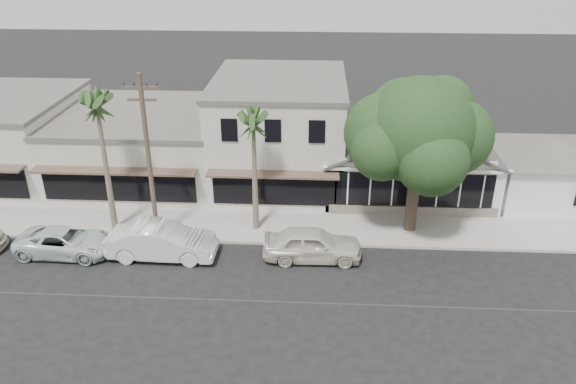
# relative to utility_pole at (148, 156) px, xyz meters

# --- Properties ---
(ground) EXTENTS (140.00, 140.00, 0.00)m
(ground) POSITION_rel_utility_pole_xyz_m (9.00, -5.20, -4.79)
(ground) COLOR black
(ground) RESTS_ON ground
(sidewalk_north) EXTENTS (90.00, 3.50, 0.15)m
(sidewalk_north) POSITION_rel_utility_pole_xyz_m (1.00, 1.55, -4.71)
(sidewalk_north) COLOR #9E9991
(sidewalk_north) RESTS_ON ground
(corner_shop) EXTENTS (10.40, 8.60, 5.10)m
(corner_shop) POSITION_rel_utility_pole_xyz_m (14.00, 7.27, -2.17)
(corner_shop) COLOR white
(corner_shop) RESTS_ON ground
(side_cottage) EXTENTS (6.00, 6.00, 3.00)m
(side_cottage) POSITION_rel_utility_pole_xyz_m (22.20, 6.30, -3.29)
(side_cottage) COLOR white
(side_cottage) RESTS_ON ground
(row_building_near) EXTENTS (8.00, 10.00, 6.50)m
(row_building_near) POSITION_rel_utility_pole_xyz_m (6.00, 8.30, -1.54)
(row_building_near) COLOR silver
(row_building_near) RESTS_ON ground
(row_building_midnear) EXTENTS (10.00, 10.00, 4.20)m
(row_building_midnear) POSITION_rel_utility_pole_xyz_m (-3.00, 8.30, -2.69)
(row_building_midnear) COLOR beige
(row_building_midnear) RESTS_ON ground
(utility_pole) EXTENTS (1.80, 0.24, 9.00)m
(utility_pole) POSITION_rel_utility_pole_xyz_m (0.00, 0.00, 0.00)
(utility_pole) COLOR brown
(utility_pole) RESTS_ON ground
(car_0) EXTENTS (4.97, 2.08, 1.68)m
(car_0) POSITION_rel_utility_pole_xyz_m (8.31, -1.50, -3.95)
(car_0) COLOR beige
(car_0) RESTS_ON ground
(car_1) EXTENTS (5.48, 2.00, 1.79)m
(car_1) POSITION_rel_utility_pole_xyz_m (0.76, -1.73, -3.89)
(car_1) COLOR silver
(car_1) RESTS_ON ground
(car_2) EXTENTS (5.03, 2.47, 1.38)m
(car_2) POSITION_rel_utility_pole_xyz_m (-4.24, -1.71, -4.10)
(car_2) COLOR silver
(car_2) RESTS_ON ground
(shade_tree) EXTENTS (7.76, 7.01, 8.61)m
(shade_tree) POSITION_rel_utility_pole_xyz_m (13.55, 1.86, 0.88)
(shade_tree) COLOR #46362A
(shade_tree) RESTS_ON ground
(palm_east) EXTENTS (2.42, 2.42, 7.28)m
(palm_east) POSITION_rel_utility_pole_xyz_m (5.17, 1.27, 1.43)
(palm_east) COLOR #726651
(palm_east) RESTS_ON ground
(palm_mid) EXTENTS (2.96, 2.96, 8.24)m
(palm_mid) POSITION_rel_utility_pole_xyz_m (-2.59, 0.82, 2.30)
(palm_mid) COLOR #726651
(palm_mid) RESTS_ON ground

